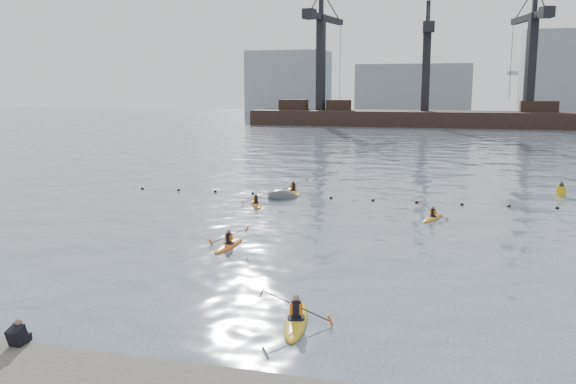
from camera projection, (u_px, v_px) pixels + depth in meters
name	position (u px, v px, depth m)	size (l,w,h in m)	color
ground	(262.00, 310.00, 21.64)	(400.00, 400.00, 0.00)	#3A4655
float_line	(352.00, 199.00, 43.18)	(33.24, 0.73, 0.24)	black
barge_pier	(423.00, 117.00, 125.93)	(72.00, 19.30, 29.50)	black
skyline	(442.00, 82.00, 162.33)	(141.00, 28.00, 22.00)	gray
kayaker_0	(229.00, 245.00, 30.30)	(2.16, 3.13, 1.22)	orange
kayaker_1	(296.00, 320.00, 20.41)	(2.47, 3.64, 1.39)	gold
kayaker_2	(256.00, 204.00, 40.95)	(1.83, 2.79, 1.04)	orange
kayaker_3	(433.00, 217.00, 36.70)	(1.92, 2.86, 1.15)	orange
kayaker_5	(293.00, 191.00, 45.87)	(2.20, 3.29, 1.25)	gold
mooring_buoy	(283.00, 198.00, 43.60)	(2.41, 1.42, 1.20)	#393B3E
nav_buoy	(561.00, 191.00, 44.46)	(0.68, 0.68, 1.23)	gold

